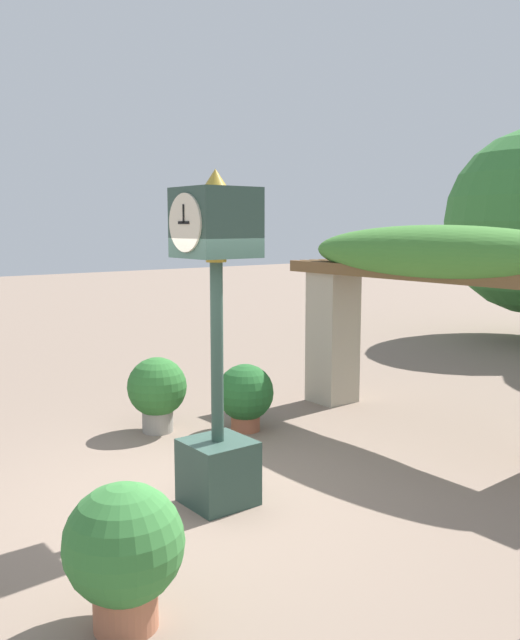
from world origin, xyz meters
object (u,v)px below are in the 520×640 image
Objects in this scene: potted_plant_near_left at (245,395)px; potted_plant_far_left at (124,549)px; pedestal_clock at (217,339)px; potted_plant_near_right at (157,390)px.

potted_plant_far_left is (2.98, -3.16, 0.07)m from potted_plant_near_left.
pedestal_clock is 2.63m from potted_plant_near_right.
potted_plant_near_left is at bearing 133.30° from potted_plant_far_left.
potted_plant_near_right is at bearing 148.19° from potted_plant_far_left.
potted_plant_near_right is (-2.33, 0.64, -1.04)m from pedestal_clock.
potted_plant_far_left reaches higher than potted_plant_near_right.
potted_plant_near_left is 0.90× the size of potted_plant_near_right.
potted_plant_far_left is at bearing -46.70° from potted_plant_near_left.
potted_plant_far_left is (3.63, -2.25, -0.00)m from potted_plant_near_right.
pedestal_clock reaches higher than potted_plant_far_left.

